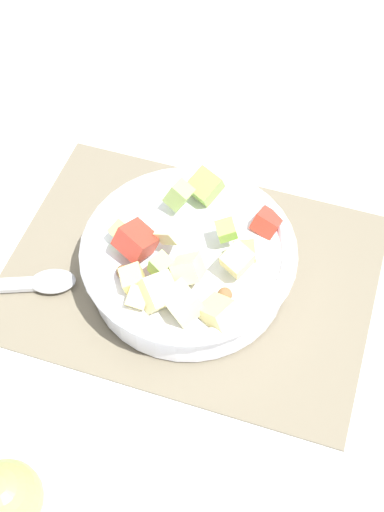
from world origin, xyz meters
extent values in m
plane|color=silver|center=(0.00, 0.00, 0.00)|extent=(2.40, 2.40, 0.00)
cube|color=#756B56|center=(0.00, 0.00, 0.00)|extent=(0.45, 0.33, 0.01)
cylinder|color=white|center=(0.00, -0.01, 0.03)|extent=(0.24, 0.24, 0.06)
torus|color=white|center=(0.00, -0.01, 0.06)|extent=(0.26, 0.26, 0.02)
cube|color=#E5D684|center=(-0.03, -0.09, 0.07)|extent=(0.03, 0.03, 0.03)
cube|color=#A3CC6B|center=(-0.08, -0.02, 0.08)|extent=(0.03, 0.04, 0.03)
cube|color=#E5D684|center=(0.06, -0.09, 0.07)|extent=(0.05, 0.05, 0.04)
cube|color=beige|center=(0.01, -0.05, 0.09)|extent=(0.04, 0.04, 0.05)
cube|color=#BC3828|center=(0.08, 0.06, 0.07)|extent=(0.04, 0.04, 0.04)
cube|color=#8CB74C|center=(-0.01, 0.08, 0.08)|extent=(0.05, 0.05, 0.04)
sphere|color=brown|center=(-0.06, -0.07, 0.07)|extent=(0.02, 0.02, 0.02)
cube|color=#A3CC6B|center=(-0.03, 0.05, 0.09)|extent=(0.04, 0.03, 0.04)
cube|color=#A3CC6B|center=(-0.02, -0.06, 0.09)|extent=(0.03, 0.03, 0.03)
cube|color=#E5D684|center=(-0.04, -0.08, 0.08)|extent=(0.04, 0.04, 0.03)
cube|color=beige|center=(0.02, -0.09, 0.08)|extent=(0.06, 0.05, 0.04)
sphere|color=brown|center=(0.06, -0.06, 0.07)|extent=(0.03, 0.02, 0.02)
cube|color=#E5D684|center=(0.06, -0.02, 0.09)|extent=(0.04, 0.05, 0.04)
cube|color=beige|center=(-0.01, -0.08, 0.08)|extent=(0.06, 0.05, 0.05)
cube|color=#BC3828|center=(-0.05, -0.03, 0.09)|extent=(0.05, 0.05, 0.05)
cube|color=beige|center=(-0.02, -0.01, 0.10)|extent=(0.03, 0.03, 0.03)
cube|color=#9EC656|center=(0.04, 0.01, 0.09)|extent=(0.03, 0.03, 0.02)
cube|color=#8CB74C|center=(0.07, -0.01, 0.08)|extent=(0.03, 0.04, 0.03)
ellipsoid|color=#B7B7BC|center=(-0.15, -0.07, 0.01)|extent=(0.07, 0.05, 0.01)
sphere|color=#9EC656|center=(-0.08, -0.33, 0.04)|extent=(0.07, 0.07, 0.07)
camera|label=1|loc=(0.16, -0.47, 0.73)|focal=49.34mm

